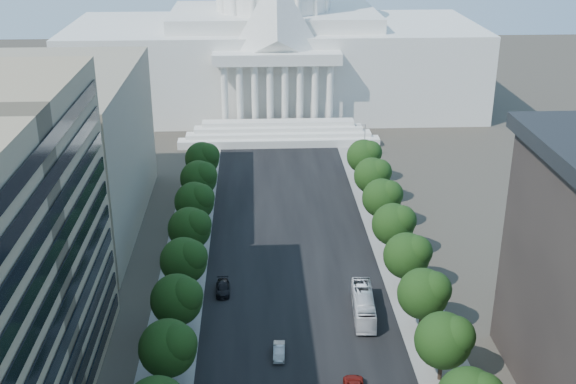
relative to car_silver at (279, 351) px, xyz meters
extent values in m
cube|color=black|center=(3.39, 35.73, -0.76)|extent=(30.00, 260.00, 0.01)
cube|color=gray|center=(-15.61, 35.73, -0.76)|extent=(8.00, 260.00, 0.02)
cube|color=gray|center=(22.39, 35.73, -0.76)|extent=(8.00, 260.00, 0.02)
cube|color=white|center=(3.39, 130.73, 11.74)|extent=(120.00, 50.00, 25.00)
cube|color=white|center=(3.39, 130.73, 26.24)|extent=(60.00, 40.00, 4.00)
cube|color=white|center=(3.39, 103.73, 19.74)|extent=(34.00, 8.00, 3.00)
cube|color=gray|center=(-44.61, 45.73, 14.24)|extent=(38.00, 52.00, 30.00)
cylinder|color=#33261C|center=(-14.61, -6.27, 0.71)|extent=(0.56, 0.56, 2.94)
sphere|color=black|center=(-14.61, -6.27, 5.41)|extent=(7.60, 7.60, 7.60)
sphere|color=black|center=(-13.28, -7.03, 6.55)|extent=(5.32, 5.32, 5.32)
cylinder|color=#33261C|center=(-14.61, 5.73, 0.71)|extent=(0.56, 0.56, 2.94)
sphere|color=black|center=(-14.61, 5.73, 5.41)|extent=(7.60, 7.60, 7.60)
sphere|color=black|center=(-13.28, 4.97, 6.55)|extent=(5.32, 5.32, 5.32)
cylinder|color=#33261C|center=(-14.61, 17.73, 0.71)|extent=(0.56, 0.56, 2.94)
sphere|color=black|center=(-14.61, 17.73, 5.41)|extent=(7.60, 7.60, 7.60)
sphere|color=black|center=(-13.28, 16.97, 6.55)|extent=(5.32, 5.32, 5.32)
cylinder|color=#33261C|center=(-14.61, 29.73, 0.71)|extent=(0.56, 0.56, 2.94)
sphere|color=black|center=(-14.61, 29.73, 5.41)|extent=(7.60, 7.60, 7.60)
sphere|color=black|center=(-13.28, 28.97, 6.55)|extent=(5.32, 5.32, 5.32)
cylinder|color=#33261C|center=(-14.61, 41.73, 0.71)|extent=(0.56, 0.56, 2.94)
sphere|color=black|center=(-14.61, 41.73, 5.41)|extent=(7.60, 7.60, 7.60)
sphere|color=black|center=(-13.28, 40.97, 6.55)|extent=(5.32, 5.32, 5.32)
cylinder|color=#33261C|center=(-14.61, 53.73, 0.71)|extent=(0.56, 0.56, 2.94)
sphere|color=black|center=(-14.61, 53.73, 5.41)|extent=(7.60, 7.60, 7.60)
sphere|color=black|center=(-13.28, 52.97, 6.55)|extent=(5.32, 5.32, 5.32)
cylinder|color=#33261C|center=(-14.61, 65.73, 0.71)|extent=(0.56, 0.56, 2.94)
sphere|color=black|center=(-14.61, 65.73, 5.41)|extent=(7.60, 7.60, 7.60)
sphere|color=black|center=(-13.28, 64.97, 6.55)|extent=(5.32, 5.32, 5.32)
cylinder|color=#33261C|center=(21.39, -6.27, 0.71)|extent=(0.56, 0.56, 2.94)
sphere|color=black|center=(21.39, -6.27, 5.41)|extent=(7.60, 7.60, 7.60)
sphere|color=black|center=(22.72, -7.03, 6.55)|extent=(5.32, 5.32, 5.32)
cylinder|color=#33261C|center=(21.39, 5.73, 0.71)|extent=(0.56, 0.56, 2.94)
sphere|color=black|center=(21.39, 5.73, 5.41)|extent=(7.60, 7.60, 7.60)
sphere|color=black|center=(22.72, 4.97, 6.55)|extent=(5.32, 5.32, 5.32)
cylinder|color=#33261C|center=(21.39, 17.73, 0.71)|extent=(0.56, 0.56, 2.94)
sphere|color=black|center=(21.39, 17.73, 5.41)|extent=(7.60, 7.60, 7.60)
sphere|color=black|center=(22.72, 16.97, 6.55)|extent=(5.32, 5.32, 5.32)
cylinder|color=#33261C|center=(21.39, 29.73, 0.71)|extent=(0.56, 0.56, 2.94)
sphere|color=black|center=(21.39, 29.73, 5.41)|extent=(7.60, 7.60, 7.60)
sphere|color=black|center=(22.72, 28.97, 6.55)|extent=(5.32, 5.32, 5.32)
cylinder|color=#33261C|center=(21.39, 41.73, 0.71)|extent=(0.56, 0.56, 2.94)
sphere|color=black|center=(21.39, 41.73, 5.41)|extent=(7.60, 7.60, 7.60)
sphere|color=black|center=(22.72, 40.97, 6.55)|extent=(5.32, 5.32, 5.32)
cylinder|color=#33261C|center=(21.39, 53.73, 0.71)|extent=(0.56, 0.56, 2.94)
sphere|color=black|center=(21.39, 53.73, 5.41)|extent=(7.60, 7.60, 7.60)
sphere|color=black|center=(22.72, 52.97, 6.55)|extent=(5.32, 5.32, 5.32)
cylinder|color=#33261C|center=(21.39, 65.73, 0.71)|extent=(0.56, 0.56, 2.94)
sphere|color=black|center=(21.39, 65.73, 5.41)|extent=(7.60, 7.60, 7.60)
sphere|color=black|center=(22.72, 64.97, 6.55)|extent=(5.32, 5.32, 5.32)
cylinder|color=gray|center=(23.89, 5.73, 3.74)|extent=(0.18, 0.18, 9.00)
cylinder|color=gray|center=(22.69, 5.73, 8.04)|extent=(2.40, 0.14, 0.14)
sphere|color=gray|center=(21.59, 5.73, 7.94)|extent=(0.44, 0.44, 0.44)
cylinder|color=gray|center=(23.89, 30.73, 3.74)|extent=(0.18, 0.18, 9.00)
cylinder|color=gray|center=(22.69, 30.73, 8.04)|extent=(2.40, 0.14, 0.14)
sphere|color=gray|center=(21.59, 30.73, 7.94)|extent=(0.44, 0.44, 0.44)
cylinder|color=gray|center=(23.89, 55.73, 3.74)|extent=(0.18, 0.18, 9.00)
cylinder|color=gray|center=(22.69, 55.73, 8.04)|extent=(2.40, 0.14, 0.14)
sphere|color=gray|center=(21.59, 55.73, 7.94)|extent=(0.44, 0.44, 0.44)
cylinder|color=gray|center=(23.89, 80.73, 3.74)|extent=(0.18, 0.18, 9.00)
cylinder|color=gray|center=(22.69, 80.73, 8.04)|extent=(2.40, 0.14, 0.14)
sphere|color=gray|center=(21.59, 80.73, 7.94)|extent=(0.44, 0.44, 0.44)
imported|color=#989B9F|center=(0.00, 0.00, 0.00)|extent=(1.84, 4.69, 1.52)
imported|color=black|center=(-8.54, 18.03, 0.03)|extent=(2.40, 5.52, 1.58)
imported|color=silver|center=(13.42, 10.15, 1.02)|extent=(3.83, 12.92, 3.55)
camera|label=1|loc=(-2.85, -85.24, 59.67)|focal=45.00mm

